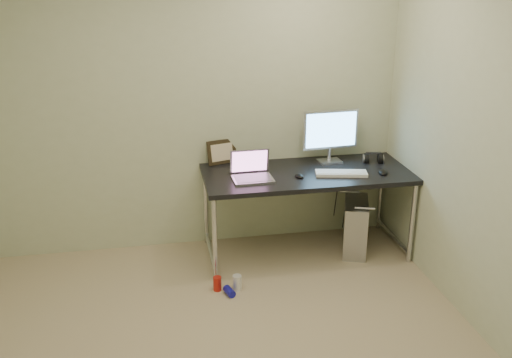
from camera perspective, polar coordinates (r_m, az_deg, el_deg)
name	(u,v)px	position (r m, az deg, el deg)	size (l,w,h in m)	color
wall_back	(195,108)	(4.85, -6.11, 7.12)	(3.50, 0.02, 2.50)	beige
wall_right	(506,161)	(3.81, 23.74, 1.66)	(0.02, 3.50, 2.50)	beige
desk	(307,180)	(4.81, 5.08, -0.09)	(1.73, 0.76, 0.75)	black
tower_computer	(355,226)	(5.07, 9.89, -4.66)	(0.33, 0.49, 0.50)	#A3A4A8
cable_a	(337,193)	(5.32, 8.09, -1.37)	(0.01, 0.01, 0.70)	black
cable_b	(347,195)	(5.34, 9.06, -1.58)	(0.01, 0.01, 0.72)	black
can_red	(217,284)	(4.50, -3.89, -10.39)	(0.06, 0.06, 0.11)	red
can_white	(237,283)	(4.49, -1.90, -10.33)	(0.07, 0.07, 0.13)	silver
can_blue	(229,291)	(4.45, -2.68, -11.17)	(0.06, 0.06, 0.11)	#1816A6
laptop	(251,172)	(4.61, -0.45, 0.71)	(0.33, 0.27, 0.22)	silver
monitor	(331,132)	(4.98, 7.48, 4.69)	(0.50, 0.16, 0.46)	silver
keyboard	(341,173)	(4.75, 8.52, 0.57)	(0.42, 0.14, 0.03)	white
mouse_right	(383,171)	(4.84, 12.62, 0.77)	(0.08, 0.12, 0.04)	black
mouse_left	(299,175)	(4.66, 4.35, 0.38)	(0.06, 0.10, 0.03)	black
headphones	(373,159)	(5.10, 11.63, 2.00)	(0.18, 0.11, 0.11)	black
picture_frame	(222,152)	(4.95, -3.43, 2.73)	(0.26, 0.03, 0.21)	black
webcam	(250,156)	(4.89, -0.58, 2.36)	(0.04, 0.04, 0.12)	silver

